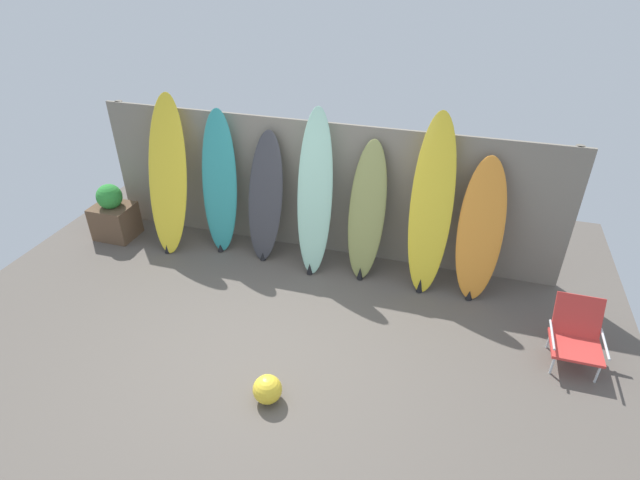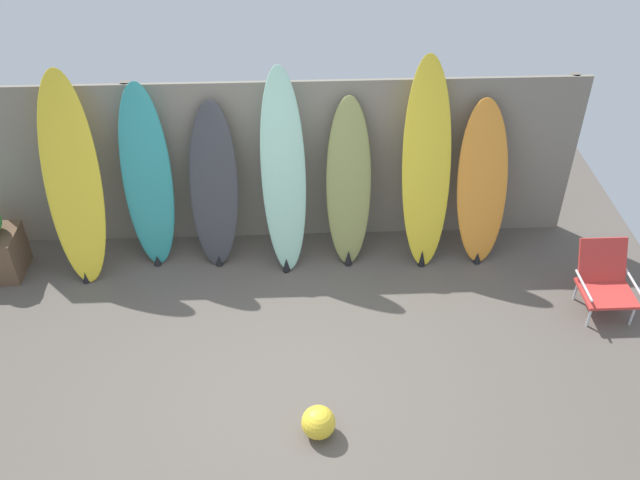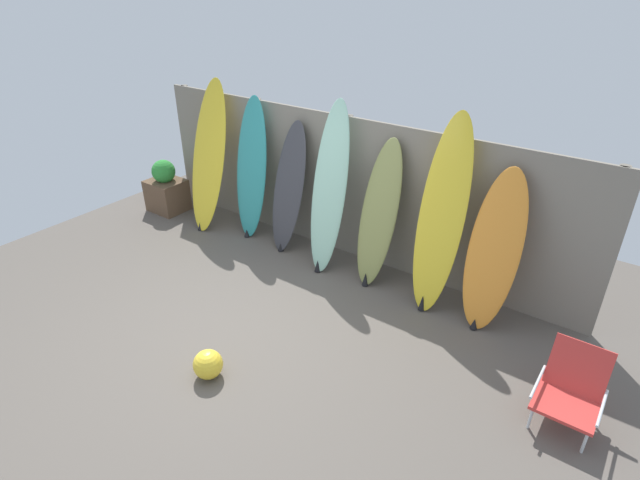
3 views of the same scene
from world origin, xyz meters
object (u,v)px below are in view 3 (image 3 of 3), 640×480
surfboard_teal_1 (251,170)px  planter_box (166,189)px  surfboard_yellow_0 (209,157)px  surfboard_charcoal_2 (289,189)px  surfboard_orange_6 (494,252)px  beach_ball (208,364)px  beach_chair (572,388)px  surfboard_seafoam_3 (329,190)px  surfboard_olive_4 (379,215)px  surfboard_yellow_5 (441,218)px

surfboard_teal_1 → planter_box: surfboard_teal_1 is taller
surfboard_yellow_0 → surfboard_charcoal_2: surfboard_yellow_0 is taller
surfboard_teal_1 → surfboard_charcoal_2: bearing=-0.6°
surfboard_orange_6 → beach_ball: surfboard_orange_6 is taller
surfboard_orange_6 → beach_chair: surfboard_orange_6 is taller
surfboard_teal_1 → beach_chair: (4.34, -0.96, -0.62)m
surfboard_seafoam_3 → surfboard_olive_4: size_ratio=1.20×
beach_chair → surfboard_charcoal_2: bearing=157.1°
surfboard_yellow_0 → beach_ball: 3.30m
surfboard_teal_1 → surfboard_olive_4: size_ratio=1.12×
surfboard_teal_1 → surfboard_yellow_5: (2.73, -0.06, 0.09)m
surfboard_seafoam_3 → surfboard_yellow_5: bearing=1.4°
surfboard_olive_4 → surfboard_orange_6: bearing=-1.0°
surfboard_olive_4 → planter_box: size_ratio=2.12×
surfboard_yellow_0 → beach_ball: surfboard_yellow_0 is taller
surfboard_orange_6 → planter_box: bearing=-177.9°
surfboard_yellow_5 → surfboard_orange_6: surfboard_yellow_5 is taller
surfboard_yellow_0 → planter_box: (-0.92, -0.10, -0.67)m
surfboard_teal_1 → planter_box: bearing=-172.1°
surfboard_yellow_0 → surfboard_yellow_5: 3.41m
surfboard_orange_6 → surfboard_yellow_0: bearing=-178.9°
surfboard_charcoal_2 → planter_box: 2.30m
surfboard_teal_1 → surfboard_seafoam_3: 1.34m
surfboard_charcoal_2 → surfboard_olive_4: (1.34, -0.02, 0.01)m
surfboard_yellow_5 → surfboard_orange_6: 0.62m
surfboard_yellow_0 → surfboard_teal_1: surfboard_yellow_0 is taller
beach_chair → beach_ball: beach_chair is taller
surfboard_yellow_0 → surfboard_seafoam_3: size_ratio=1.00×
beach_ball → surfboard_yellow_0: bearing=135.1°
surfboard_charcoal_2 → surfboard_orange_6: size_ratio=1.01×
surfboard_charcoal_2 → surfboard_seafoam_3: 0.73m
surfboard_charcoal_2 → surfboard_olive_4: bearing=-0.7°
beach_ball → surfboard_yellow_5: bearing=63.5°
surfboard_yellow_0 → surfboard_yellow_5: bearing=1.0°
surfboard_orange_6 → beach_ball: bearing=-126.7°
surfboard_teal_1 → beach_chair: 4.49m
surfboard_yellow_5 → beach_chair: bearing=-29.1°
surfboard_charcoal_2 → surfboard_orange_6: bearing=-0.8°
surfboard_charcoal_2 → beach_chair: surfboard_charcoal_2 is taller
surfboard_olive_4 → surfboard_seafoam_3: bearing=-173.7°
surfboard_orange_6 → beach_chair: 1.47m
surfboard_olive_4 → planter_box: 3.62m
surfboard_charcoal_2 → surfboard_olive_4: size_ratio=0.99×
surfboard_yellow_0 → surfboard_seafoam_3: surfboard_seafoam_3 is taller
surfboard_olive_4 → beach_chair: (2.37, -0.94, -0.52)m
surfboard_yellow_0 → surfboard_seafoam_3: 2.01m
surfboard_olive_4 → surfboard_yellow_0: bearing=-177.9°
beach_chair → surfboard_seafoam_3: bearing=155.5°
surfboard_olive_4 → beach_ball: size_ratio=6.20×
surfboard_yellow_0 → beach_chair: bearing=-9.5°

